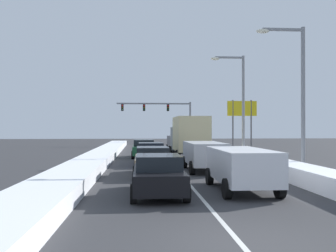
# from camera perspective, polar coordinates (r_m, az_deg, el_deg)

# --- Properties ---
(ground_plane) EXTENTS (120.00, 120.00, 0.00)m
(ground_plane) POSITION_cam_1_polar(r_m,az_deg,el_deg) (26.32, 0.58, -5.76)
(ground_plane) COLOR #333335
(lane_stripe_between_right_lane_and_center_lane) EXTENTS (0.14, 49.63, 0.01)m
(lane_stripe_between_right_lane_and_center_lane) POSITION_cam_1_polar(r_m,az_deg,el_deg) (30.80, -0.12, -4.96)
(lane_stripe_between_right_lane_and_center_lane) COLOR silver
(lane_stripe_between_right_lane_and_center_lane) RESTS_ON ground
(snow_bank_right_shoulder) EXTENTS (1.56, 49.63, 0.76)m
(snow_bank_right_shoulder) POSITION_cam_1_polar(r_m,az_deg,el_deg) (31.59, 9.54, -4.15)
(snow_bank_right_shoulder) COLOR white
(snow_bank_right_shoulder) RESTS_ON ground
(snow_bank_left_shoulder) EXTENTS (2.12, 49.63, 0.62)m
(snow_bank_left_shoulder) POSITION_cam_1_polar(r_m,az_deg,el_deg) (30.86, -10.01, -4.37)
(snow_bank_left_shoulder) COLOR white
(snow_bank_left_shoulder) RESTS_ON ground
(suv_white_right_lane_nearest) EXTENTS (2.16, 4.90, 1.67)m
(suv_white_right_lane_nearest) POSITION_cam_1_polar(r_m,az_deg,el_deg) (15.34, 11.02, -5.90)
(suv_white_right_lane_nearest) COLOR silver
(suv_white_right_lane_nearest) RESTS_ON ground
(suv_silver_right_lane_second) EXTENTS (2.16, 4.90, 1.67)m
(suv_silver_right_lane_second) POSITION_cam_1_polar(r_m,az_deg,el_deg) (21.99, 5.56, -4.19)
(suv_silver_right_lane_second) COLOR #B7BABF
(suv_silver_right_lane_second) RESTS_ON ground
(box_truck_right_lane_third) EXTENTS (2.53, 7.20, 3.36)m
(box_truck_right_lane_third) POSITION_cam_1_polar(r_m,az_deg,el_deg) (29.75, 3.21, -1.46)
(box_truck_right_lane_third) COLOR slate
(box_truck_right_lane_third) RESTS_ON ground
(suv_charcoal_right_lane_fourth) EXTENTS (2.16, 4.90, 1.67)m
(suv_charcoal_right_lane_fourth) POSITION_cam_1_polar(r_m,az_deg,el_deg) (38.55, 1.54, -2.51)
(suv_charcoal_right_lane_fourth) COLOR #38383D
(suv_charcoal_right_lane_fourth) RESTS_ON ground
(sedan_black_center_lane_nearest) EXTENTS (2.00, 4.50, 1.51)m
(sedan_black_center_lane_nearest) POSITION_cam_1_polar(r_m,az_deg,el_deg) (14.14, -1.50, -7.41)
(sedan_black_center_lane_nearest) COLOR black
(sedan_black_center_lane_nearest) RESTS_ON ground
(sedan_tan_center_lane_second) EXTENTS (2.00, 4.50, 1.51)m
(sedan_tan_center_lane_second) POSITION_cam_1_polar(r_m,az_deg,el_deg) (19.94, -2.39, -5.33)
(sedan_tan_center_lane_second) COLOR #937F60
(sedan_tan_center_lane_second) RESTS_ON ground
(sedan_navy_center_lane_third) EXTENTS (2.00, 4.50, 1.51)m
(sedan_navy_center_lane_third) POSITION_cam_1_polar(r_m,az_deg,el_deg) (25.59, -2.65, -4.20)
(sedan_navy_center_lane_third) COLOR navy
(sedan_navy_center_lane_third) RESTS_ON ground
(sedan_green_center_lane_fourth) EXTENTS (2.00, 4.50, 1.51)m
(sedan_green_center_lane_fourth) POSITION_cam_1_polar(r_m,az_deg,el_deg) (31.84, -3.72, -3.43)
(sedan_green_center_lane_fourth) COLOR #1E5633
(sedan_green_center_lane_fourth) RESTS_ON ground
(traffic_light_gantry) EXTENTS (10.60, 0.47, 6.20)m
(traffic_light_gantry) POSITION_cam_1_polar(r_m,az_deg,el_deg) (53.32, -0.56, 2.10)
(traffic_light_gantry) COLOR slate
(traffic_light_gantry) RESTS_ON ground
(street_lamp_right_near) EXTENTS (2.66, 0.36, 7.88)m
(street_lamp_right_near) POSITION_cam_1_polar(r_m,az_deg,el_deg) (21.15, 18.94, 5.77)
(street_lamp_right_near) COLOR gray
(street_lamp_right_near) RESTS_ON ground
(street_lamp_right_mid) EXTENTS (2.66, 0.36, 8.08)m
(street_lamp_right_mid) POSITION_cam_1_polar(r_m,az_deg,el_deg) (29.44, 10.70, 4.26)
(street_lamp_right_mid) COLOR gray
(street_lamp_right_mid) RESTS_ON ground
(roadside_sign_right) EXTENTS (3.20, 0.16, 5.50)m
(roadside_sign_right) POSITION_cam_1_polar(r_m,az_deg,el_deg) (41.06, 11.20, 1.83)
(roadside_sign_right) COLOR #59595B
(roadside_sign_right) RESTS_ON ground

